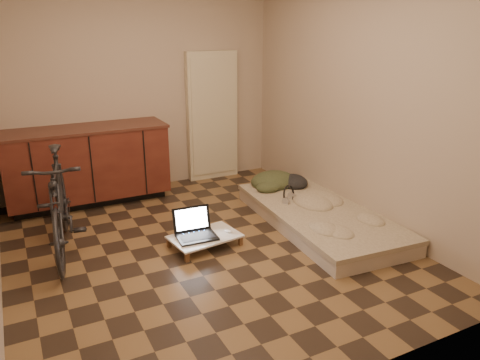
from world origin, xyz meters
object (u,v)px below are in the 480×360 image
bicycle (59,198)px  laptop (195,231)px  futon (320,216)px  lap_desk (205,237)px

bicycle → laptop: (1.13, -0.46, -0.37)m
bicycle → futon: 2.60m
laptop → lap_desk: bearing=-22.1°
bicycle → lap_desk: bicycle is taller
bicycle → lap_desk: (1.21, -0.50, -0.43)m
futon → bicycle: bearing=170.9°
lap_desk → laptop: laptop is taller
futon → laptop: laptop is taller
lap_desk → futon: bearing=-11.3°
futon → lap_desk: 1.29m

